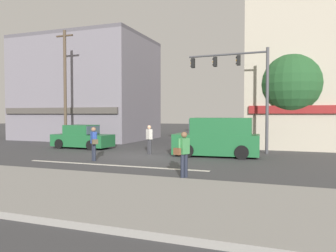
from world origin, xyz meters
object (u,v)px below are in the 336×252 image
at_px(traffic_light_mast, 245,81).
at_px(pedestrian_mid_crossing, 94,142).
at_px(pedestrian_far_side, 149,138).
at_px(van_waiting_far, 218,138).
at_px(pedestrian_foreground_with_bag, 184,152).
at_px(sedan_crossing_rightbound, 204,136).
at_px(sedan_crossing_leftbound, 82,138).
at_px(street_tree, 292,84).
at_px(utility_pole_far_right, 287,88).
at_px(utility_pole_near_left, 65,86).

relative_size(traffic_light_mast, pedestrian_mid_crossing, 3.71).
bearing_deg(pedestrian_far_side, van_waiting_far, 5.93).
bearing_deg(pedestrian_foreground_with_bag, sedan_crossing_rightbound, 100.53).
distance_m(sedan_crossing_leftbound, pedestrian_mid_crossing, 6.43).
height_order(sedan_crossing_rightbound, pedestrian_mid_crossing, pedestrian_mid_crossing).
xyz_separation_m(street_tree, utility_pole_far_right, (-0.32, 3.64, 0.06)).
bearing_deg(utility_pole_near_left, pedestrian_mid_crossing, -43.86).
xyz_separation_m(traffic_light_mast, pedestrian_mid_crossing, (-6.52, -6.20, -3.35)).
distance_m(sedan_crossing_rightbound, pedestrian_foreground_with_bag, 12.64).
bearing_deg(van_waiting_far, utility_pole_far_right, 68.02).
distance_m(utility_pole_far_right, sedan_crossing_leftbound, 15.40).
relative_size(street_tree, sedan_crossing_leftbound, 1.50).
height_order(utility_pole_near_left, pedestrian_far_side, utility_pole_near_left).
relative_size(sedan_crossing_rightbound, sedan_crossing_leftbound, 0.99).
height_order(utility_pole_far_right, pedestrian_far_side, utility_pole_far_right).
height_order(traffic_light_mast, sedan_crossing_leftbound, traffic_light_mast).
bearing_deg(sedan_crossing_leftbound, pedestrian_far_side, -14.80).
bearing_deg(pedestrian_mid_crossing, van_waiting_far, 35.75).
xyz_separation_m(sedan_crossing_leftbound, van_waiting_far, (9.49, -1.07, 0.29)).
bearing_deg(pedestrian_mid_crossing, pedestrian_foreground_with_bag, -25.08).
distance_m(utility_pole_near_left, utility_pole_far_right, 16.50).
bearing_deg(pedestrian_far_side, pedestrian_mid_crossing, -113.00).
xyz_separation_m(sedan_crossing_leftbound, pedestrian_foreground_with_bag, (9.54, -7.49, 0.24)).
distance_m(van_waiting_far, pedestrian_far_side, 3.94).
bearing_deg(pedestrian_far_side, utility_pole_near_left, 161.30).
distance_m(utility_pole_near_left, traffic_light_mast, 12.90).
xyz_separation_m(street_tree, pedestrian_far_side, (-7.70, -5.35, -3.28)).
xyz_separation_m(traffic_light_mast, pedestrian_far_side, (-5.05, -2.72, -3.35)).
relative_size(sedan_crossing_leftbound, van_waiting_far, 0.88).
bearing_deg(utility_pole_far_right, street_tree, -85.01).
xyz_separation_m(sedan_crossing_leftbound, pedestrian_mid_crossing, (4.10, -4.95, 0.24)).
bearing_deg(traffic_light_mast, sedan_crossing_rightbound, 132.66).
bearing_deg(street_tree, traffic_light_mast, -135.24).
bearing_deg(traffic_light_mast, street_tree, 44.76).
xyz_separation_m(utility_pole_near_left, sedan_crossing_leftbound, (2.28, -1.18, -3.65)).
bearing_deg(utility_pole_near_left, traffic_light_mast, 0.29).
distance_m(utility_pole_far_right, pedestrian_foreground_with_bag, 15.75).
distance_m(utility_pole_far_right, pedestrian_far_side, 12.10).
height_order(pedestrian_foreground_with_bag, pedestrian_far_side, same).
distance_m(sedan_crossing_rightbound, pedestrian_mid_crossing, 10.37).
bearing_deg(sedan_crossing_rightbound, pedestrian_far_side, -104.44).
relative_size(traffic_light_mast, sedan_crossing_leftbound, 1.49).
distance_m(van_waiting_far, pedestrian_mid_crossing, 6.64).
distance_m(traffic_light_mast, van_waiting_far, 4.19).
relative_size(street_tree, pedestrian_foreground_with_bag, 3.75).
relative_size(traffic_light_mast, pedestrian_foreground_with_bag, 3.71).
bearing_deg(van_waiting_far, sedan_crossing_leftbound, 173.58).
height_order(utility_pole_far_right, pedestrian_mid_crossing, utility_pole_far_right).
relative_size(utility_pole_far_right, pedestrian_mid_crossing, 4.96).
relative_size(sedan_crossing_rightbound, pedestrian_mid_crossing, 2.46).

